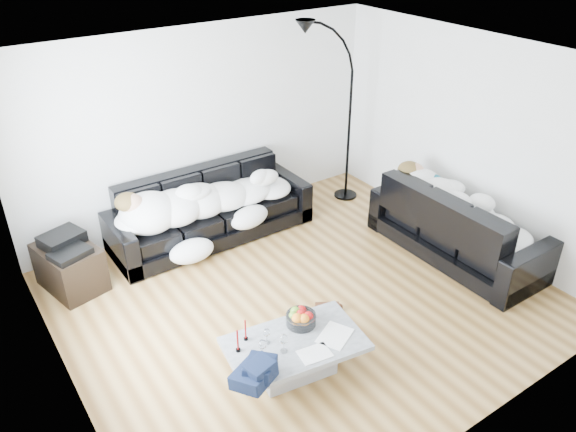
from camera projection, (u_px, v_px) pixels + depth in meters
ground at (303, 297)px, 6.29m from camera, size 5.00×5.00×0.00m
wall_back at (203, 128)px, 7.26m from camera, size 5.00×0.02×2.60m
wall_left at (48, 276)px, 4.41m from camera, size 0.02×4.50×2.60m
wall_right at (470, 141)px, 6.87m from camera, size 0.02×4.50×2.60m
ceiling at (307, 64)px, 5.00m from camera, size 5.00×5.00×0.00m
sofa_back at (211, 207)px, 7.21m from camera, size 2.61×0.90×0.85m
sofa_right at (459, 223)px, 6.83m from camera, size 0.94×2.19×0.89m
sleeper_back at (211, 194)px, 7.07m from camera, size 2.21×0.76×0.44m
sleeper_right at (461, 208)px, 6.73m from camera, size 0.79×1.88×0.46m
teal_cushion at (417, 184)px, 7.15m from camera, size 0.42×0.38×0.20m
coffee_table at (295, 357)px, 5.21m from camera, size 1.35×0.91×0.37m
fruit_bowl at (301, 317)px, 5.29m from camera, size 0.31×0.31×0.18m
wine_glass_a at (267, 336)px, 5.07m from camera, size 0.08×0.08×0.16m
wine_glass_b at (262, 349)px, 4.90m from camera, size 0.08×0.08×0.19m
wine_glass_c at (284, 343)px, 4.96m from camera, size 0.09×0.09×0.19m
candle_left at (238, 341)px, 4.96m from camera, size 0.05×0.05×0.23m
candle_right at (245, 330)px, 5.09m from camera, size 0.05×0.05×0.22m
newspaper_a at (335, 335)px, 5.18m from camera, size 0.41×0.38×0.01m
newspaper_b at (315, 353)px, 4.98m from camera, size 0.31×0.25×0.01m
navy_jacket at (258, 367)px, 4.60m from camera, size 0.47×0.43×0.19m
shoes at (325, 314)px, 5.94m from camera, size 0.48×0.38×0.10m
av_cabinet at (70, 267)px, 6.33m from camera, size 0.68×0.86×0.52m
stereo at (64, 243)px, 6.17m from camera, size 0.52×0.46×0.13m
floor_lamp at (349, 123)px, 7.84m from camera, size 0.90×0.65×2.30m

